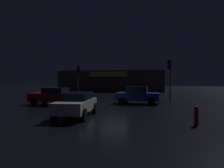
% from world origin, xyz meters
% --- Properties ---
extents(ground_plane, '(120.00, 120.00, 0.00)m').
position_xyz_m(ground_plane, '(0.00, 0.00, 0.00)').
color(ground_plane, black).
extents(store_building, '(21.13, 8.08, 4.16)m').
position_xyz_m(store_building, '(-5.14, 24.03, 2.09)').
color(store_building, brown).
rests_on(store_building, ground).
extents(traffic_signal_main, '(0.43, 0.42, 4.00)m').
position_xyz_m(traffic_signal_main, '(-5.30, 4.80, 2.95)').
color(traffic_signal_main, '#595B60').
rests_on(traffic_signal_main, ground).
extents(traffic_signal_opposite, '(0.42, 0.42, 4.45)m').
position_xyz_m(traffic_signal_opposite, '(5.30, 4.88, 3.15)').
color(traffic_signal_opposite, '#595B60').
rests_on(traffic_signal_opposite, ground).
extents(car_near, '(2.21, 4.33, 1.48)m').
position_xyz_m(car_near, '(-0.99, -6.68, 0.79)').
color(car_near, silver).
rests_on(car_near, ground).
extents(car_far, '(4.24, 2.12, 1.56)m').
position_xyz_m(car_far, '(-5.46, -1.23, 0.81)').
color(car_far, '#A51414').
rests_on(car_far, ground).
extents(car_crossing, '(4.14, 2.21, 1.65)m').
position_xyz_m(car_crossing, '(2.14, 1.05, 0.84)').
color(car_crossing, navy).
rests_on(car_crossing, ground).
extents(fire_hydrant, '(0.22, 0.22, 0.97)m').
position_xyz_m(fire_hydrant, '(5.86, -7.88, 0.48)').
color(fire_hydrant, red).
rests_on(fire_hydrant, ground).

